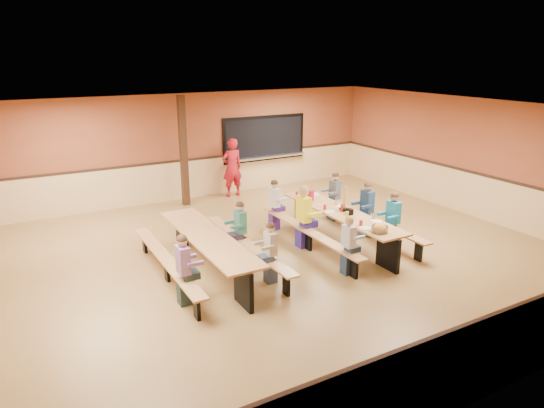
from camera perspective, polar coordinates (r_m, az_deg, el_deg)
ground at (r=10.06m, az=-0.50°, el=-6.43°), size 12.00×12.00×0.00m
room_envelope at (r=9.80m, az=-0.51°, el=-2.73°), size 12.04×10.04×3.02m
kitchen_pass_through at (r=15.03m, az=-0.88°, el=7.51°), size 2.78×0.28×1.38m
structural_post at (r=13.42m, az=-10.37°, el=6.09°), size 0.18×0.18×3.00m
cafeteria_table_main at (r=10.77m, az=8.06°, el=-1.96°), size 1.91×3.70×0.74m
cafeteria_table_second at (r=9.37m, az=-7.54°, el=-4.94°), size 1.91×3.70×0.74m
seated_child_white_left at (r=9.29m, az=8.95°, el=-4.89°), size 0.34×0.28×1.14m
seated_adult_yellow at (r=10.45m, az=3.72°, el=-1.58°), size 0.44×0.36×1.35m
seated_child_grey_left at (r=11.51m, az=0.27°, el=-0.13°), size 0.36×0.30×1.19m
seated_child_teal_right at (r=10.72m, az=14.02°, el=-1.90°), size 0.38×0.31×1.24m
seated_child_navy_right at (r=11.32m, az=11.09°, el=-0.60°), size 0.39×0.32×1.26m
seated_child_char_right at (r=12.24m, az=7.39°, el=0.85°), size 0.37×0.31×1.22m
seated_child_purple_sec at (r=8.23m, az=-10.35°, el=-7.69°), size 0.38×0.31×1.23m
seated_child_green_sec at (r=9.89m, az=-3.74°, el=-3.14°), size 0.36×0.30×1.20m
seated_child_tan_sec at (r=8.85m, az=-0.18°, el=-5.81°), size 0.34×0.28×1.15m
standing_woman at (r=14.22m, az=-4.73°, el=4.31°), size 0.64×0.44×1.72m
punch_pitcher at (r=11.43m, az=4.59°, el=1.01°), size 0.16×0.16×0.22m
chip_bowl at (r=9.60m, az=12.56°, el=-2.81°), size 0.32×0.32×0.15m
napkin_dispenser at (r=10.52m, az=9.14°, el=-0.88°), size 0.10×0.14×0.13m
condiment_mustard at (r=10.19m, az=8.84°, el=-1.35°), size 0.06×0.06×0.17m
condiment_ketchup at (r=10.67m, az=8.22°, el=-0.45°), size 0.06×0.06×0.17m
table_paddle at (r=10.73m, az=8.52°, el=-0.08°), size 0.16×0.16×0.56m
place_settings at (r=10.69m, az=8.12°, el=-0.59°), size 0.65×3.30×0.11m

